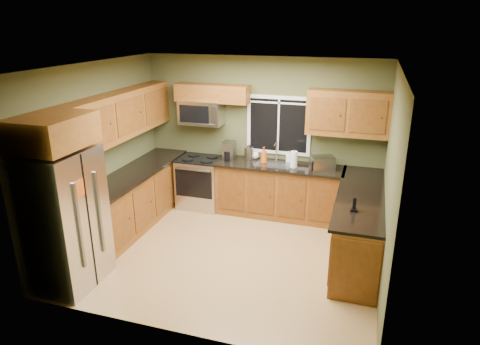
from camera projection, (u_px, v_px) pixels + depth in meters
The scene contains 29 objects.
floor at pixel (230, 253), 6.34m from camera, with size 4.20×4.20×0.00m, color #AB7F4B.
ceiling at pixel (228, 66), 5.44m from camera, with size 4.20×4.20×0.00m, color white.
back_wall at pixel (262, 135), 7.51m from camera, with size 4.20×4.20×0.00m, color #4B4F2C.
front_wall at pixel (172, 222), 4.27m from camera, with size 4.20×4.20×0.00m, color #4B4F2C.
left_wall at pixel (98, 153), 6.48m from camera, with size 3.60×3.60×0.00m, color #4B4F2C.
right_wall at pixel (389, 183), 5.30m from camera, with size 3.60×3.60×0.00m, color #4B4F2C.
window at pixel (279, 125), 7.34m from camera, with size 1.12×0.03×1.02m.
base_cabinets_left at pixel (136, 199), 7.12m from camera, with size 0.60×2.65×0.90m, color brown.
countertop_left at pixel (135, 172), 6.96m from camera, with size 0.65×2.65×0.04m, color black.
base_cabinets_back at pixel (280, 191), 7.42m from camera, with size 2.17×0.60×0.90m, color brown.
countertop_back at pixel (280, 166), 7.24m from camera, with size 2.17×0.65×0.04m, color black.
base_cabinets_peninsula at pixel (359, 226), 6.18m from camera, with size 0.60×2.52×0.90m.
countertop_peninsula at pixel (361, 195), 6.03m from camera, with size 0.65×2.50×0.04m, color black.
upper_cabinets_left at pixel (121, 115), 6.69m from camera, with size 0.33×2.65×0.72m, color brown.
upper_cabinets_back_left at pixel (212, 93), 7.36m from camera, with size 1.30×0.33×0.30m, color brown.
upper_cabinets_back_right at pixel (348, 113), 6.78m from camera, with size 1.30×0.33×0.72m, color brown.
upper_cabinet_over_fridge at pixel (52, 131), 4.98m from camera, with size 0.72×0.90×0.38m, color brown.
refrigerator at pixel (65, 219), 5.36m from camera, with size 0.74×0.90×1.80m.
range at pixel (201, 182), 7.80m from camera, with size 0.76×0.69×0.94m.
microwave at pixel (201, 112), 7.50m from camera, with size 0.76×0.41×0.42m.
sink at pixel (274, 163), 7.28m from camera, with size 0.60×0.42×0.36m.
toaster_oven at pixel (322, 163), 6.96m from camera, with size 0.45×0.41×0.23m.
coffee_maker at pixel (229, 151), 7.47m from camera, with size 0.22×0.28×0.33m.
kettle at pixel (249, 152), 7.49m from camera, with size 0.16×0.16×0.28m.
paper_towel_roll at pixel (294, 159), 7.08m from camera, with size 0.12×0.12×0.30m.
soap_bottle_a at pixel (264, 155), 7.29m from camera, with size 0.11×0.11×0.29m, color #CD4F13.
soap_bottle_b at pixel (288, 157), 7.38m from camera, with size 0.08×0.09×0.19m, color white.
soap_bottle_c at pixel (255, 154), 7.55m from camera, with size 0.14×0.14×0.18m, color white.
cordless_phone at pixel (354, 207), 5.47m from camera, with size 0.08×0.08×0.19m.
Camera 1 is at (1.80, -5.28, 3.25)m, focal length 32.00 mm.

